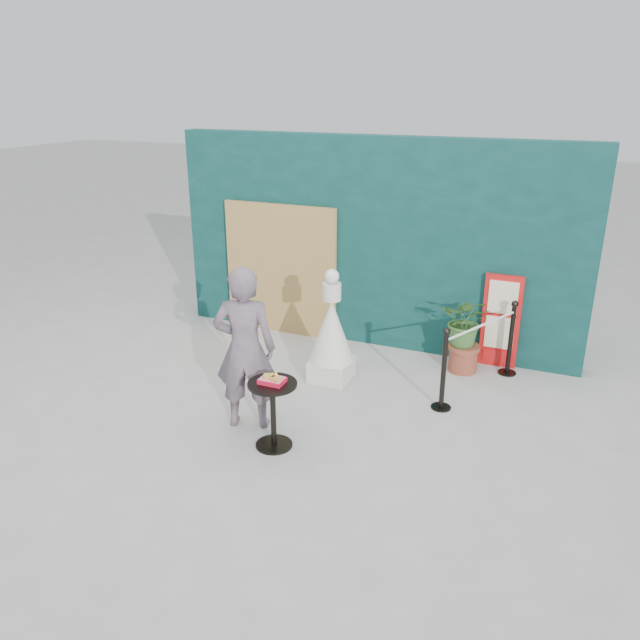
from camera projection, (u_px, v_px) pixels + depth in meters
The scene contains 10 objects.
ground at pixel (277, 442), 6.78m from camera, with size 60.00×60.00×0.00m, color #ADAAA5.
back_wall at pixel (373, 243), 8.96m from camera, with size 6.00×0.30×3.00m, color #0A312A.
bamboo_fence at pixel (280, 270), 9.47m from camera, with size 1.80×0.08×2.00m, color tan.
woman at pixel (245, 349), 6.81m from camera, with size 0.68×0.45×1.87m, color slate.
menu_board at pixel (501, 322), 8.39m from camera, with size 0.50×0.07×1.30m.
statue at pixel (331, 336), 8.02m from camera, with size 0.59×0.59×1.50m.
cafe_table at pixel (273, 404), 6.54m from camera, with size 0.52×0.52×0.75m.
food_basket at pixel (272, 380), 6.43m from camera, with size 0.26×0.19×0.11m.
planter at pixel (466, 328), 8.25m from camera, with size 0.63×0.55×1.07m.
stanchion_barrier at pixel (479, 354), 7.76m from camera, with size 0.84×1.54×1.03m.
Camera 1 is at (2.75, -5.21, 3.65)m, focal length 35.00 mm.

